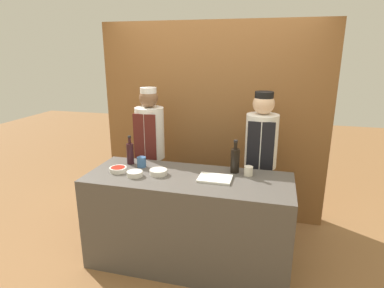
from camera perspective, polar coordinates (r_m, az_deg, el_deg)
ground_plane at (r=3.48m, az=-0.65°, el=-20.05°), size 14.00×14.00×0.00m
cabinet_wall at (r=4.03m, az=3.66°, el=3.90°), size 2.78×0.18×2.40m
counter at (r=3.23m, az=-0.68°, el=-13.45°), size 1.94×0.74×0.92m
sauce_bowl_red at (r=3.22m, az=-13.01°, el=-4.40°), size 0.17×0.17×0.05m
sauce_bowl_brown at (r=3.08m, az=-10.15°, el=-5.18°), size 0.15×0.15×0.05m
sauce_bowl_purple at (r=3.09m, az=-6.01°, el=-4.93°), size 0.17×0.17×0.05m
cutting_board at (r=2.97m, az=4.10°, el=-6.13°), size 0.31×0.22×0.02m
bottle_soy at (r=3.12m, az=7.66°, el=-2.80°), size 0.09×0.09×0.32m
bottle_wine at (r=3.39m, az=-10.94°, el=-1.57°), size 0.07×0.07×0.30m
cup_cream at (r=3.09m, az=10.00°, el=-4.73°), size 0.08×0.08×0.09m
cup_blue at (r=3.30m, az=-8.96°, el=-3.17°), size 0.09×0.09×0.10m
chef_left at (r=3.79m, az=-7.38°, el=-1.46°), size 0.33×0.33×1.67m
chef_right at (r=3.53m, az=12.00°, el=-3.08°), size 0.34×0.34×1.66m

